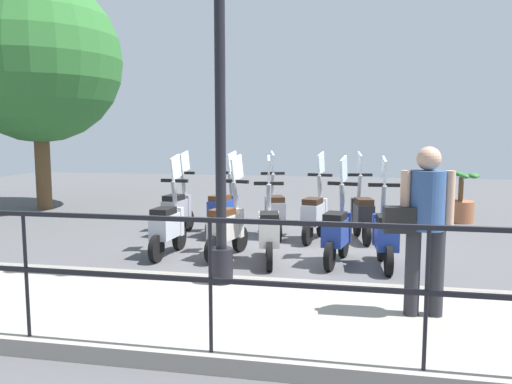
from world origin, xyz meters
The scene contains 17 objects.
ground_plane centered at (0.00, 0.00, 0.00)m, with size 28.00×28.00×0.00m, color #4C4C4F.
promenade_walkway centered at (-3.15, 0.00, 0.07)m, with size 2.20×20.00×0.15m.
fence_railing centered at (-4.20, 0.00, 0.91)m, with size 0.04×16.03×1.07m.
lamp_post_near centered at (-2.40, 0.40, 2.21)m, with size 0.26×0.90×4.62m.
pedestrian_with_bag centered at (-3.05, -1.72, 1.08)m, with size 0.36×0.64×1.59m.
tree_large centered at (3.21, 6.44, 3.62)m, with size 3.98×3.98×5.62m.
potted_palm centered at (3.20, -3.29, 0.45)m, with size 1.06×0.66×1.05m.
scooter_near_0 centered at (-0.82, -1.52, 0.48)m, with size 1.23×0.44×1.54m.
scooter_near_1 centered at (-0.73, -0.86, 0.48)m, with size 1.22×0.49×1.54m.
scooter_near_2 centered at (-0.90, 0.10, 0.48)m, with size 1.22×0.48×1.54m.
scooter_near_3 centered at (-0.68, 0.77, 0.48)m, with size 1.21×0.52×1.54m.
scooter_near_4 centered at (-0.76, 1.68, 0.48)m, with size 1.23×0.44×1.54m.
scooter_far_0 centered at (0.94, -1.24, 0.48)m, with size 1.22×0.48×1.54m.
scooter_far_1 centered at (0.78, -0.43, 0.48)m, with size 1.22×0.50×1.54m.
scooter_far_2 centered at (0.96, 0.30, 0.48)m, with size 1.20×0.55×1.54m.
scooter_far_3 centered at (0.91, 1.23, 0.48)m, with size 1.21×0.52×1.54m.
scooter_far_4 centered at (0.78, 2.08, 0.48)m, with size 1.23×0.44×1.54m.
Camera 1 is at (-7.81, -1.07, 1.85)m, focal length 35.00 mm.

